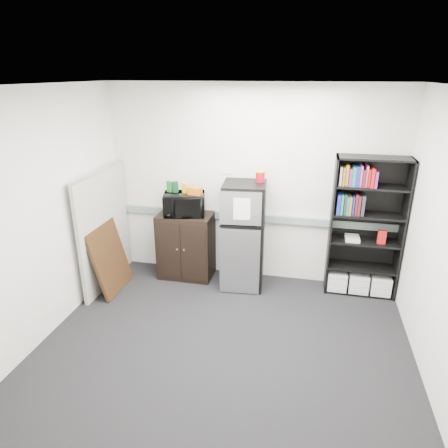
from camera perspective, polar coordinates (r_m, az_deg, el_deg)
name	(u,v)px	position (r m, az deg, el deg)	size (l,w,h in m)	color
floor	(224,347)	(4.55, -0.05, -17.17)	(4.00, 4.00, 0.00)	black
wall_back	(251,186)	(5.50, 3.91, 5.49)	(4.00, 0.02, 2.70)	silver
wall_right	(448,251)	(3.98, 29.36, -3.41)	(0.02, 3.50, 2.70)	silver
wall_left	(42,217)	(4.70, -24.61, 0.87)	(0.02, 3.50, 2.70)	silver
ceiling	(224,85)	(3.59, -0.06, 19.18)	(4.00, 3.50, 0.02)	white
electrical_raceway	(250,217)	(5.61, 3.76, 0.97)	(3.92, 0.05, 0.10)	slate
wall_note	(226,170)	(5.51, 0.33, 7.70)	(0.14, 0.00, 0.10)	white
bookshelf	(365,229)	(5.46, 19.55, -0.67)	(0.90, 0.34, 1.85)	black
cubicle_partition	(105,229)	(5.67, -16.67, -0.64)	(0.06, 1.30, 1.62)	gray
cabinet	(186,246)	(5.76, -5.43, -3.08)	(0.76, 0.51, 0.95)	black
microwave	(184,204)	(5.52, -5.70, 2.83)	(0.55, 0.38, 0.31)	black
snack_box_a	(170,187)	(5.56, -7.79, 5.32)	(0.07, 0.05, 0.15)	#1A5B23
snack_box_b	(176,187)	(5.53, -6.92, 5.28)	(0.07, 0.05, 0.15)	#0B331C
snack_box_c	(185,188)	(5.49, -5.60, 5.16)	(0.07, 0.05, 0.14)	orange
snack_bag	(195,191)	(5.40, -4.20, 4.73)	(0.18, 0.10, 0.10)	#BF5D13
refrigerator	(243,236)	(5.40, 2.80, -1.72)	(0.59, 0.62, 1.47)	black
coffee_can	(260,175)	(5.24, 5.21, 6.92)	(0.12, 0.12, 0.17)	#AA0717
framed_poster	(110,258)	(5.60, -15.98, -4.69)	(0.27, 0.73, 0.92)	black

